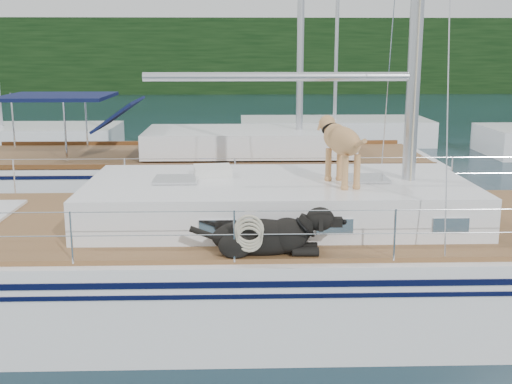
{
  "coord_description": "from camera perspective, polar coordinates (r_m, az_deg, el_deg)",
  "views": [
    {
      "loc": [
        0.24,
        -8.61,
        3.57
      ],
      "look_at": [
        0.5,
        0.2,
        1.6
      ],
      "focal_mm": 45.0,
      "sensor_mm": 36.0,
      "label": 1
    }
  ],
  "objects": [
    {
      "name": "main_sailboat",
      "position": [
        9.07,
        -2.5,
        -6.0
      ],
      "size": [
        12.0,
        3.85,
        14.01
      ],
      "color": "white",
      "rests_on": "ground"
    },
    {
      "name": "shore_bank",
      "position": [
        54.89,
        -1.98,
        9.48
      ],
      "size": [
        92.0,
        1.0,
        1.2
      ],
      "primitive_type": "cube",
      "color": "#595147",
      "rests_on": "ground"
    },
    {
      "name": "bg_boat_west",
      "position": [
        24.26,
        -21.6,
        4.31
      ],
      "size": [
        8.0,
        3.0,
        11.65
      ],
      "color": "white",
      "rests_on": "ground"
    },
    {
      "name": "neighbor_sailboat",
      "position": [
        15.3,
        -4.76,
        1.46
      ],
      "size": [
        11.0,
        3.5,
        13.3
      ],
      "color": "white",
      "rests_on": "ground"
    },
    {
      "name": "bg_boat_center",
      "position": [
        25.09,
        6.96,
        5.36
      ],
      "size": [
        7.2,
        3.0,
        11.65
      ],
      "color": "white",
      "rests_on": "ground"
    },
    {
      "name": "ground",
      "position": [
        9.32,
        -3.08,
        -9.94
      ],
      "size": [
        120.0,
        120.0,
        0.0
      ],
      "primitive_type": "plane",
      "color": "black",
      "rests_on": "ground"
    },
    {
      "name": "tree_line",
      "position": [
        53.61,
        -2.0,
        11.97
      ],
      "size": [
        90.0,
        3.0,
        6.0
      ],
      "primitive_type": "cube",
      "color": "black",
      "rests_on": "ground"
    }
  ]
}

